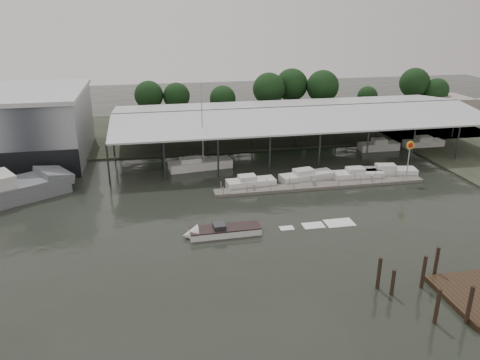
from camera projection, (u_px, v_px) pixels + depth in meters
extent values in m
plane|color=black|center=(218.00, 232.00, 48.85)|extent=(200.00, 200.00, 0.00)
cube|color=#3B4232|center=(185.00, 131.00, 87.40)|extent=(140.00, 30.00, 0.30)
cube|color=#959A9F|center=(2.00, 128.00, 69.63)|extent=(24.00, 20.00, 10.00)
cube|color=#292B2E|center=(296.00, 107.00, 75.24)|extent=(58.00, 0.40, 0.30)
cylinder|color=#292B2E|center=(108.00, 164.00, 60.89)|extent=(0.24, 0.24, 5.50)
cylinder|color=#292B2E|center=(117.00, 123.00, 82.02)|extent=(0.24, 0.24, 5.50)
cylinder|color=#292B2E|center=(418.00, 110.00, 92.42)|extent=(0.24, 0.24, 5.50)
cube|color=slate|center=(321.00, 186.00, 60.66)|extent=(28.00, 2.00, 0.40)
cylinder|color=#999C9E|center=(223.00, 191.00, 57.29)|extent=(0.10, 0.10, 1.20)
cylinder|color=#999C9E|center=(410.00, 173.00, 63.61)|extent=(0.10, 0.10, 1.20)
cube|color=#999C9E|center=(314.00, 183.00, 60.30)|extent=(0.30, 0.30, 0.70)
cylinder|color=#999C9E|center=(408.00, 163.00, 62.00)|extent=(0.16, 0.16, 5.00)
cylinder|color=yellow|center=(410.00, 145.00, 61.12)|extent=(1.10, 0.12, 1.10)
cylinder|color=red|center=(411.00, 145.00, 61.06)|extent=(0.70, 0.05, 0.70)
cube|color=#9F968C|center=(442.00, 106.00, 99.36)|extent=(10.00, 8.00, 4.00)
cube|color=slate|center=(53.00, 175.00, 59.61)|extent=(5.67, 6.14, 1.88)
cube|color=white|center=(200.00, 165.00, 67.49)|extent=(9.29, 3.79, 1.40)
cube|color=silver|center=(190.00, 160.00, 66.74)|extent=(3.10, 2.16, 0.80)
cylinder|color=#999C9E|center=(202.00, 124.00, 65.49)|extent=(0.16, 0.16, 11.37)
cylinder|color=#999C9E|center=(192.00, 157.00, 66.65)|extent=(3.48, 0.59, 0.12)
cube|color=white|center=(225.00, 231.00, 48.11)|extent=(7.36, 2.18, 0.90)
cone|color=white|center=(190.00, 235.00, 47.39)|extent=(1.65, 2.04, 2.00)
cube|color=black|center=(225.00, 228.00, 47.97)|extent=(7.36, 2.24, 0.12)
cube|color=#292B2E|center=(219.00, 226.00, 47.77)|extent=(1.23, 1.43, 0.50)
cube|color=white|center=(287.00, 228.00, 49.57)|extent=(2.30, 1.50, 0.04)
cube|color=white|center=(313.00, 225.00, 50.18)|extent=(3.10, 2.00, 0.04)
cube|color=white|center=(339.00, 223.00, 50.78)|extent=(3.90, 2.50, 0.04)
cube|color=white|center=(251.00, 184.00, 60.57)|extent=(6.47, 2.64, 1.10)
cube|color=silver|center=(247.00, 178.00, 60.20)|extent=(2.32, 1.76, 0.70)
cube|color=white|center=(307.00, 177.00, 62.86)|extent=(7.74, 3.50, 1.10)
cube|color=silver|center=(303.00, 172.00, 62.48)|extent=(2.86, 2.05, 0.70)
cube|color=white|center=(358.00, 175.00, 63.42)|extent=(6.80, 2.48, 1.10)
cube|color=silver|center=(355.00, 170.00, 63.04)|extent=(2.42, 1.70, 0.70)
cube|color=white|center=(388.00, 172.00, 64.66)|extent=(7.82, 3.47, 1.10)
cube|color=silver|center=(386.00, 167.00, 64.29)|extent=(2.88, 2.04, 0.70)
cylinder|color=#322519|center=(423.00, 275.00, 38.81)|extent=(0.32, 0.32, 3.59)
cylinder|color=#322519|center=(469.00, 308.00, 34.38)|extent=(0.32, 0.32, 3.79)
cylinder|color=#322519|center=(392.00, 286.00, 37.97)|extent=(0.32, 0.32, 2.89)
cylinder|color=#322519|center=(379.00, 276.00, 38.70)|extent=(0.32, 0.32, 3.49)
cylinder|color=#322519|center=(436.00, 265.00, 40.50)|extent=(0.32, 0.32, 3.41)
cylinder|color=#322519|center=(437.00, 310.00, 34.45)|extent=(0.32, 0.32, 3.52)
cylinder|color=black|center=(150.00, 113.00, 92.73)|extent=(0.50, 0.50, 4.01)
sphere|color=#1A3D19|center=(149.00, 95.00, 91.46)|extent=(5.61, 5.61, 5.61)
cylinder|color=black|center=(177.00, 113.00, 93.47)|extent=(0.50, 0.50, 3.78)
sphere|color=#1A3D19|center=(177.00, 96.00, 92.28)|extent=(5.29, 5.29, 5.29)
cylinder|color=black|center=(223.00, 115.00, 92.16)|extent=(0.50, 0.50, 3.62)
sphere|color=#1A3D19|center=(223.00, 99.00, 91.01)|extent=(5.07, 5.07, 5.07)
cylinder|color=black|center=(268.00, 109.00, 94.84)|extent=(0.50, 0.50, 4.60)
sphere|color=#1A3D19|center=(269.00, 89.00, 93.38)|extent=(6.45, 6.45, 6.45)
cylinder|color=black|center=(291.00, 105.00, 98.15)|extent=(0.50, 0.50, 4.77)
sphere|color=#1A3D19|center=(292.00, 85.00, 96.64)|extent=(6.68, 6.68, 6.68)
cylinder|color=black|center=(321.00, 107.00, 96.88)|extent=(0.50, 0.50, 4.71)
sphere|color=#1A3D19|center=(323.00, 86.00, 95.39)|extent=(6.59, 6.59, 6.59)
cylinder|color=black|center=(366.00, 109.00, 98.91)|extent=(0.50, 0.50, 3.01)
sphere|color=#1A3D19|center=(367.00, 96.00, 97.96)|extent=(4.21, 4.21, 4.21)
cylinder|color=black|center=(412.00, 102.00, 102.40)|extent=(0.50, 0.50, 4.56)
sphere|color=#1A3D19|center=(414.00, 83.00, 100.95)|extent=(6.39, 6.39, 6.39)
cylinder|color=black|center=(434.00, 105.00, 101.14)|extent=(0.50, 0.50, 3.62)
sphere|color=#1A3D19|center=(437.00, 90.00, 99.99)|extent=(5.06, 5.06, 5.06)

